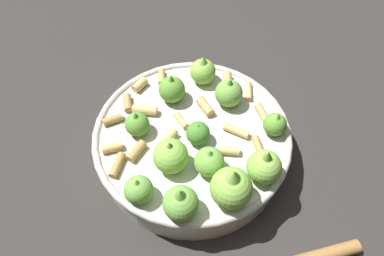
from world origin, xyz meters
TOP-DOWN VIEW (x-y plane):
  - ground_plane at (0.00, 0.00)m, footprint 2.40×2.40m
  - cooking_pan at (0.00, 0.00)m, footprint 0.26×0.26m

SIDE VIEW (x-z plane):
  - ground_plane at x=0.00m, z-range 0.00..0.00m
  - cooking_pan at x=0.00m, z-range -0.02..0.09m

